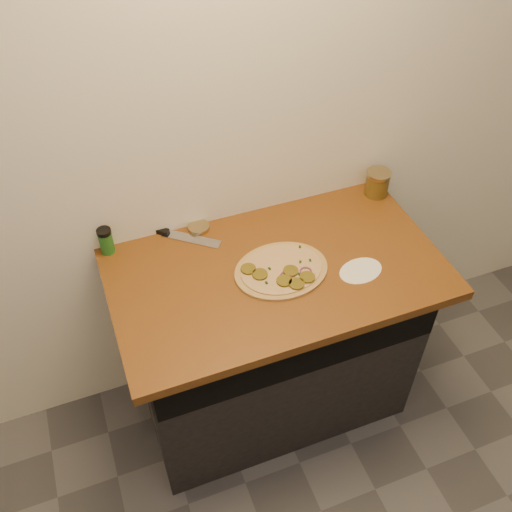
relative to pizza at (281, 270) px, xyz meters
name	(u,v)px	position (x,y,z in m)	size (l,w,h in m)	color
cabinet	(271,341)	(-0.01, 0.06, -0.48)	(1.10, 0.60, 0.86)	black
countertop	(276,272)	(-0.01, 0.03, -0.03)	(1.20, 0.70, 0.04)	brown
pizza	(281,270)	(0.00, 0.00, 0.00)	(0.35, 0.35, 0.02)	tan
chefs_knife	(171,234)	(-0.32, 0.33, 0.00)	(0.29, 0.23, 0.02)	#B7BAC1
mason_jar_lid	(199,227)	(-0.21, 0.33, 0.00)	(0.08, 0.08, 0.02)	tan
salsa_jar	(377,183)	(0.54, 0.28, 0.05)	(0.10, 0.10, 0.11)	maroon
spice_shaker	(106,241)	(-0.56, 0.33, 0.05)	(0.05, 0.05, 0.11)	#20621F
flour_spill	(361,271)	(0.27, -0.09, -0.01)	(0.17, 0.17, 0.00)	white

